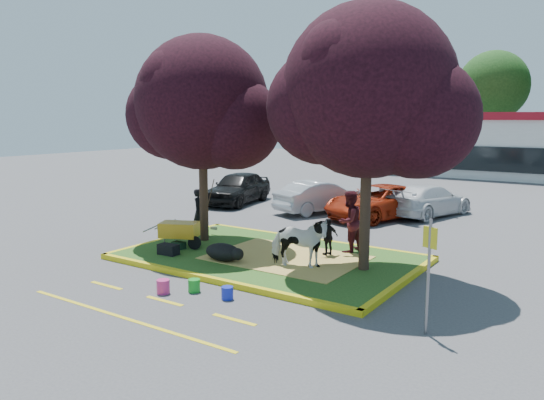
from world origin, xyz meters
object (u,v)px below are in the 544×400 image
Objects in this scene: cow at (299,243)px; wheelbarrow at (180,230)px; bucket_green at (194,286)px; calf at (223,252)px; bucket_pink at (163,287)px; bucket_blue at (227,293)px; car_silver at (320,197)px; handler at (199,211)px; car_black at (238,188)px; sign_post at (429,265)px.

cow is 4.23m from wheelbarrow.
cow is 3.06m from bucket_green.
bucket_pink is (0.29, -2.60, -0.23)m from calf.
bucket_blue is (0.98, 0.04, -0.01)m from bucket_green.
bucket_green is 0.72m from bucket_pink.
wheelbarrow is 4.72m from bucket_blue.
car_silver is at bearing 103.45° from bucket_green.
calf is 0.27× the size of car_silver.
wheelbarrow is 8.42m from car_silver.
bucket_blue is at bearing -57.26° from wheelbarrow.
bucket_pink is 1.60m from bucket_blue.
cow reaches higher than bucket_pink.
handler is 0.34× the size of car_black.
calf is 6.44m from sign_post.
wheelbarrow is 9.24m from car_black.
wheelbarrow is at bearing 75.87° from cow.
calf is at bearing 96.42° from bucket_pink.
wheelbarrow reaches higher than calf.
handler is at bearing 101.48° from car_silver.
cow is at bearing -123.06° from handler.
cow is 0.72× the size of sign_post.
cow is 5.43m from handler.
cow is at bearing 22.51° from calf.
car_silver is (-8.01, 10.38, -0.69)m from sign_post.
car_silver is at bearing -8.73° from car_black.
bucket_green is at bearing -67.53° from car_black.
sign_post is (9.20, -3.87, 0.47)m from handler.
sign_post is 16.11m from car_black.
car_black reaches higher than wheelbarrow.
car_silver is at bearing -23.80° from handler.
car_black reaches higher than bucket_blue.
cow is at bearing 60.27° from bucket_pink.
bucket_pink is at bearing -76.14° from wheelbarrow.
cow is 2.23m from calf.
wheelbarrow is 6.55× the size of bucket_green.
handler is (-5.11, 1.82, 0.07)m from cow.
bucket_green is at bearing 125.27° from car_silver.
cow is at bearing -54.97° from car_black.
handler is 4.93× the size of bucket_green.
bucket_blue is (1.51, 0.53, -0.02)m from bucket_pink.
cow is 4.88× the size of bucket_pink.
sign_post reaches higher than cow.
bucket_pink is (-1.82, -3.18, -0.67)m from cow.
bucket_green is at bearing 43.08° from bucket_pink.
bucket_green is 0.93× the size of bucket_pink.
bucket_pink is (-5.90, -1.13, -1.21)m from sign_post.
car_black reaches higher than calf.
wheelbarrow is (-4.23, -0.08, -0.16)m from cow.
sign_post reaches higher than handler.
car_black is at bearing 132.46° from calf.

